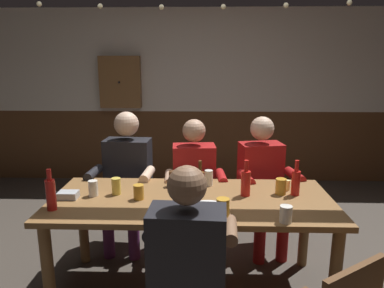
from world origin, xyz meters
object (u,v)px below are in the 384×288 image
person_0 (127,173)px  pint_glass_0 (286,214)px  bottle_3 (246,182)px  pint_glass_4 (93,188)px  dining_table (192,210)px  person_1 (194,179)px  pint_glass_7 (209,178)px  person_2 (263,178)px  plate_0 (208,209)px  bottle_1 (296,182)px  table_candle (288,185)px  pint_glass_1 (139,192)px  condiment_caddy (68,195)px  pint_glass_5 (281,187)px  bottle_0 (200,182)px  bottle_2 (51,193)px  pint_glass_3 (116,186)px  pint_glass_6 (173,178)px  wall_dart_cabinet (120,82)px  person_3 (189,256)px  pint_glass_2 (223,210)px

person_0 → pint_glass_0: size_ratio=11.80×
bottle_3 → pint_glass_4: bottle_3 is taller
dining_table → person_1: (0.01, 0.66, 0.02)m
pint_glass_7 → person_2: bearing=38.1°
plate_0 → bottle_1: (0.65, 0.29, 0.10)m
person_1 → bottle_1: bearing=139.0°
person_0 → table_candle: 1.44m
person_2 → pint_glass_1: (-1.00, -0.69, 0.12)m
condiment_caddy → pint_glass_5: bearing=4.7°
bottle_3 → pint_glass_0: bearing=-66.0°
bottle_0 → bottle_1: size_ratio=0.97×
plate_0 → bottle_2: size_ratio=0.95×
pint_glass_3 → pint_glass_1: bearing=-26.8°
dining_table → bottle_0: size_ratio=7.91×
pint_glass_6 → wall_dart_cabinet: 2.49m
person_2 → pint_glass_4: (-1.35, -0.64, 0.12)m
bottle_2 → dining_table: bearing=13.9°
bottle_1 → dining_table: bearing=-173.3°
person_0 → wall_dart_cabinet: size_ratio=1.80×
pint_glass_5 → wall_dart_cabinet: size_ratio=0.17×
bottle_0 → pint_glass_6: bearing=142.5°
person_1 → bottle_0: size_ratio=4.64×
person_2 → bottle_3: (-0.23, -0.60, 0.17)m
condiment_caddy → pint_glass_4: (0.17, 0.05, 0.03)m
person_3 → bottle_1: bearing=47.9°
wall_dart_cabinet → pint_glass_4: bearing=-82.4°
person_2 → table_candle: bearing=92.0°
person_3 → pint_glass_4: 1.01m
condiment_caddy → bottle_2: bottle_2 is taller
pint_glass_1 → pint_glass_0: bearing=-19.7°
pint_glass_4 → pint_glass_5: pint_glass_5 is taller
pint_glass_5 → pint_glass_6: (-0.82, 0.16, 0.00)m
person_0 → pint_glass_2: (0.82, -1.05, 0.11)m
bottle_3 → pint_glass_2: bottle_3 is taller
pint_glass_2 → pint_glass_7: (-0.08, 0.65, -0.01)m
bottle_1 → bottle_2: 1.72m
bottle_1 → pint_glass_6: bearing=169.6°
bottle_0 → pint_glass_6: size_ratio=2.11×
dining_table → condiment_caddy: bearing=-178.4°
person_0 → bottle_2: 0.97m
person_2 → pint_glass_6: (-0.78, -0.41, 0.12)m
pint_glass_6 → pint_glass_0: bearing=-40.2°
dining_table → table_candle: table_candle is taller
dining_table → pint_glass_1: (-0.38, -0.03, 0.15)m
person_1 → plate_0: person_1 is taller
dining_table → bottle_0: (0.06, 0.09, 0.19)m
person_0 → person_1: 0.62m
pint_glass_2 → wall_dart_cabinet: size_ratio=0.21×
pint_glass_4 → pint_glass_5: (1.39, 0.07, 0.00)m
person_1 → pint_glass_5: size_ratio=10.02×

